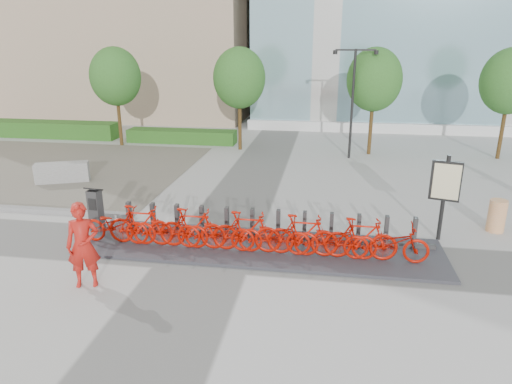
# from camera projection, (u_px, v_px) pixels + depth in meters

# --- Properties ---
(ground) EXTENTS (120.00, 120.00, 0.00)m
(ground) POSITION_uv_depth(u_px,v_px,m) (210.00, 250.00, 12.12)
(ground) COLOR #B5B5B5
(gravel_patch) EXTENTS (14.00, 14.00, 0.00)m
(gravel_patch) POSITION_uv_depth(u_px,v_px,m) (30.00, 167.00, 20.18)
(gravel_patch) COLOR #433D37
(gravel_patch) RESTS_ON ground
(hedge_a) EXTENTS (10.00, 1.40, 0.90)m
(hedge_a) POSITION_uv_depth(u_px,v_px,m) (36.00, 129.00, 26.74)
(hedge_a) COLOR #357627
(hedge_a) RESTS_ON ground
(hedge_b) EXTENTS (6.00, 1.20, 0.70)m
(hedge_b) POSITION_uv_depth(u_px,v_px,m) (182.00, 136.00, 25.15)
(hedge_b) COLOR #357627
(hedge_b) RESTS_ON ground
(tree_0) EXTENTS (2.60, 2.60, 5.10)m
(tree_0) POSITION_uv_depth(u_px,v_px,m) (115.00, 77.00, 23.46)
(tree_0) COLOR brown
(tree_0) RESTS_ON ground
(tree_1) EXTENTS (2.60, 2.60, 5.10)m
(tree_1) POSITION_uv_depth(u_px,v_px,m) (239.00, 78.00, 22.49)
(tree_1) COLOR brown
(tree_1) RESTS_ON ground
(tree_2) EXTENTS (2.60, 2.60, 5.10)m
(tree_2) POSITION_uv_depth(u_px,v_px,m) (374.00, 80.00, 21.52)
(tree_2) COLOR brown
(tree_2) RESTS_ON ground
(tree_3) EXTENTS (2.60, 2.60, 5.10)m
(tree_3) POSITION_uv_depth(u_px,v_px,m) (510.00, 81.00, 20.63)
(tree_3) COLOR brown
(tree_3) RESTS_ON ground
(streetlamp) EXTENTS (2.00, 0.20, 5.00)m
(streetlamp) POSITION_uv_depth(u_px,v_px,m) (353.00, 91.00, 20.87)
(streetlamp) COLOR black
(streetlamp) RESTS_ON ground
(dock_pad) EXTENTS (9.60, 2.40, 0.08)m
(dock_pad) POSITION_uv_depth(u_px,v_px,m) (260.00, 247.00, 12.20)
(dock_pad) COLOR #37373E
(dock_pad) RESTS_ON ground
(dock_rail_posts) EXTENTS (8.02, 0.50, 0.85)m
(dock_rail_posts) POSITION_uv_depth(u_px,v_px,m) (265.00, 225.00, 12.49)
(dock_rail_posts) COLOR #343434
(dock_rail_posts) RESTS_ON dock_pad
(bike_0) EXTENTS (1.87, 0.65, 0.98)m
(bike_0) POSITION_uv_depth(u_px,v_px,m) (115.00, 225.00, 12.28)
(bike_0) COLOR #B20F01
(bike_0) RESTS_ON dock_pad
(bike_1) EXTENTS (1.82, 0.51, 1.09)m
(bike_1) POSITION_uv_depth(u_px,v_px,m) (140.00, 225.00, 12.16)
(bike_1) COLOR #B20F01
(bike_1) RESTS_ON dock_pad
(bike_2) EXTENTS (1.87, 0.65, 0.98)m
(bike_2) POSITION_uv_depth(u_px,v_px,m) (166.00, 229.00, 12.07)
(bike_2) COLOR #B20F01
(bike_2) RESTS_ON dock_pad
(bike_3) EXTENTS (1.82, 0.51, 1.09)m
(bike_3) POSITION_uv_depth(u_px,v_px,m) (193.00, 228.00, 11.95)
(bike_3) COLOR #B20F01
(bike_3) RESTS_ON dock_pad
(bike_4) EXTENTS (1.87, 0.65, 0.98)m
(bike_4) POSITION_uv_depth(u_px,v_px,m) (219.00, 232.00, 11.86)
(bike_4) COLOR #B20F01
(bike_4) RESTS_ON dock_pad
(bike_5) EXTENTS (1.82, 0.51, 1.09)m
(bike_5) POSITION_uv_depth(u_px,v_px,m) (247.00, 232.00, 11.73)
(bike_5) COLOR #B20F01
(bike_5) RESTS_ON dock_pad
(bike_6) EXTENTS (1.87, 0.65, 0.98)m
(bike_6) POSITION_uv_depth(u_px,v_px,m) (274.00, 235.00, 11.64)
(bike_6) COLOR #B20F01
(bike_6) RESTS_ON dock_pad
(bike_7) EXTENTS (1.82, 0.51, 1.09)m
(bike_7) POSITION_uv_depth(u_px,v_px,m) (303.00, 235.00, 11.52)
(bike_7) COLOR #B20F01
(bike_7) RESTS_ON dock_pad
(bike_8) EXTENTS (1.87, 0.65, 0.98)m
(bike_8) POSITION_uv_depth(u_px,v_px,m) (331.00, 239.00, 11.43)
(bike_8) COLOR #B20F01
(bike_8) RESTS_ON dock_pad
(bike_9) EXTENTS (1.82, 0.51, 1.09)m
(bike_9) POSITION_uv_depth(u_px,v_px,m) (361.00, 239.00, 11.30)
(bike_9) COLOR #B20F01
(bike_9) RESTS_ON dock_pad
(bike_10) EXTENTS (1.87, 0.65, 0.98)m
(bike_10) POSITION_uv_depth(u_px,v_px,m) (390.00, 243.00, 11.21)
(bike_10) COLOR #B20F01
(bike_10) RESTS_ON dock_pad
(kiosk) EXTENTS (0.45, 0.39, 1.33)m
(kiosk) POSITION_uv_depth(u_px,v_px,m) (96.00, 210.00, 13.02)
(kiosk) COLOR #343434
(kiosk) RESTS_ON dock_pad
(worker_red) EXTENTS (0.84, 0.69, 1.97)m
(worker_red) POSITION_uv_depth(u_px,v_px,m) (83.00, 245.00, 10.09)
(worker_red) COLOR red
(worker_red) RESTS_ON ground
(construction_barrel) EXTENTS (0.57, 0.57, 0.95)m
(construction_barrel) POSITION_uv_depth(u_px,v_px,m) (497.00, 216.00, 13.23)
(construction_barrel) COLOR orange
(construction_barrel) RESTS_ON ground
(jersey_barrier) EXTENTS (2.05, 1.27, 0.77)m
(jersey_barrier) POSITION_uv_depth(u_px,v_px,m) (62.00, 172.00, 17.97)
(jersey_barrier) COLOR #A2A2A2
(jersey_barrier) RESTS_ON ground
(map_sign) EXTENTS (0.79, 0.33, 2.42)m
(map_sign) POSITION_uv_depth(u_px,v_px,m) (445.00, 185.00, 12.31)
(map_sign) COLOR black
(map_sign) RESTS_ON ground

